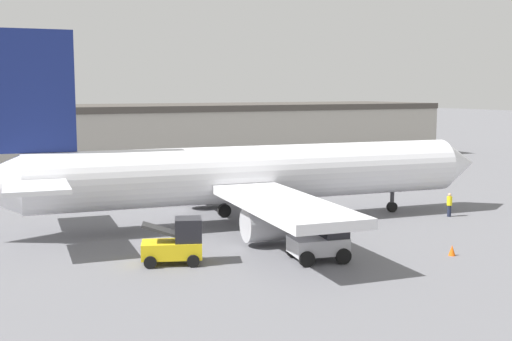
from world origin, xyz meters
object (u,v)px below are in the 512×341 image
Objects in this scene: safety_cone_far at (452,250)px; baggage_tug at (323,239)px; ground_crew_worker at (449,204)px; airplane at (241,174)px; belt_loader_truck at (177,243)px.

baggage_tug is at bearing 160.65° from safety_cone_far.
baggage_tug reaches higher than ground_crew_worker.
airplane reaches higher than belt_loader_truck.
airplane is 11.58× the size of baggage_tug.
ground_crew_worker reaches higher than safety_cone_far.
airplane is at bearing 98.73° from baggage_tug.
belt_loader_truck is (-6.68, 2.78, -0.04)m from baggage_tug.
airplane is 10.18m from belt_loader_truck.
belt_loader_truck is (-20.40, -2.74, 0.18)m from ground_crew_worker.
ground_crew_worker is 0.49× the size of belt_loader_truck.
airplane is at bearing 3.01° from ground_crew_worker.
ground_crew_worker is (13.43, -4.36, -2.32)m from airplane.
ground_crew_worker is at bearing 27.98° from belt_loader_truck.
airplane reaches higher than safety_cone_far.
airplane reaches higher than ground_crew_worker.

